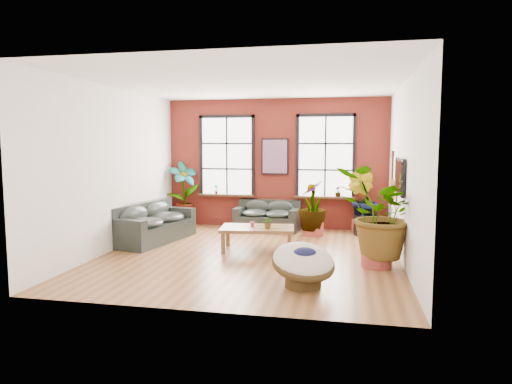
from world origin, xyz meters
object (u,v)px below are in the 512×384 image
sofa_left (152,224)px  papasan_chair (303,263)px  coffee_table (257,230)px  sofa_back (268,217)px

sofa_left → papasan_chair: sofa_left is taller
coffee_table → papasan_chair: (1.22, -2.37, -0.05)m
sofa_left → papasan_chair: size_ratio=1.79×
coffee_table → papasan_chair: 2.67m
papasan_chair → sofa_left: bearing=119.1°
sofa_back → sofa_left: size_ratio=0.73×
sofa_left → papasan_chair: 4.74m
sofa_back → sofa_left: bearing=-137.0°
sofa_back → papasan_chair: 4.96m
sofa_left → coffee_table: 2.65m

